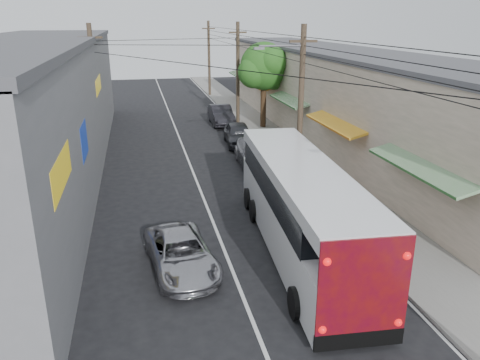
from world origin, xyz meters
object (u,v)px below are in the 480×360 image
at_px(coach_bus, 300,206).
at_px(jeepney, 181,254).
at_px(pedestrian_far, 292,158).
at_px(parked_car_far, 221,115).
at_px(parked_car_mid, 239,134).
at_px(pedestrian_near, 316,168).
at_px(parked_suv, 258,154).

height_order(coach_bus, jeepney, coach_bus).
distance_m(coach_bus, pedestrian_far, 9.22).
relative_size(jeepney, pedestrian_far, 2.83).
bearing_deg(parked_car_far, parked_car_mid, -89.45).
distance_m(parked_car_far, pedestrian_near, 15.93).
distance_m(jeepney, parked_suv, 12.14).
bearing_deg(parked_car_mid, parked_car_far, 94.42).
relative_size(coach_bus, parked_car_far, 2.52).
xyz_separation_m(parked_suv, parked_car_mid, (0.00, 5.25, -0.05)).
xyz_separation_m(jeepney, parked_car_far, (5.51, 22.82, 0.16)).
bearing_deg(coach_bus, parked_suv, 88.08).
bearing_deg(parked_car_far, parked_suv, -89.45).
relative_size(pedestrian_near, pedestrian_far, 1.12).
distance_m(coach_bus, parked_car_far, 22.28).
relative_size(coach_bus, parked_suv, 2.14).
relative_size(coach_bus, jeepney, 2.66).
bearing_deg(parked_suv, coach_bus, -92.24).
xyz_separation_m(parked_car_far, pedestrian_far, (1.60, -13.44, 0.13)).
height_order(jeepney, parked_car_mid, parked_car_mid).
bearing_deg(jeepney, parked_suv, 56.19).
bearing_deg(parked_car_far, pedestrian_near, -81.92).
distance_m(parked_suv, pedestrian_near, 4.34).
xyz_separation_m(pedestrian_near, pedestrian_far, (-0.49, 2.35, -0.09)).
height_order(coach_bus, pedestrian_far, coach_bus).
bearing_deg(pedestrian_far, parked_car_far, -90.07).
height_order(parked_suv, parked_car_far, parked_suv).
height_order(pedestrian_near, pedestrian_far, pedestrian_near).
bearing_deg(jeepney, pedestrian_near, 35.93).
bearing_deg(parked_car_mid, jeepney, -104.49).
bearing_deg(pedestrian_near, pedestrian_far, -101.06).
xyz_separation_m(parked_car_far, pedestrian_near, (2.09, -15.80, 0.22)).
height_order(parked_car_far, pedestrian_near, pedestrian_near).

